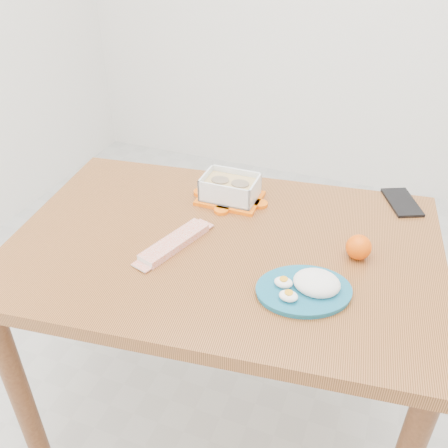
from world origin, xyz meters
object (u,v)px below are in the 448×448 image
(food_container, at_px, (230,189))
(smartphone, at_px, (402,202))
(dining_table, at_px, (224,273))
(orange_fruit, at_px, (359,247))
(rice_plate, at_px, (308,286))

(food_container, height_order, smartphone, food_container)
(dining_table, xyz_separation_m, orange_fruit, (0.34, 0.06, 0.14))
(rice_plate, relative_size, smartphone, 1.86)
(dining_table, distance_m, rice_plate, 0.31)
(dining_table, height_order, orange_fruit, orange_fruit)
(rice_plate, bearing_deg, food_container, 109.83)
(smartphone, bearing_deg, dining_table, -163.50)
(food_container, bearing_deg, smartphone, 18.07)
(orange_fruit, height_order, smartphone, orange_fruit)
(food_container, distance_m, rice_plate, 0.46)
(food_container, bearing_deg, orange_fruit, -20.75)
(rice_plate, height_order, smartphone, rice_plate)
(food_container, bearing_deg, dining_table, -74.22)
(orange_fruit, distance_m, smartphone, 0.33)
(dining_table, distance_m, orange_fruit, 0.38)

